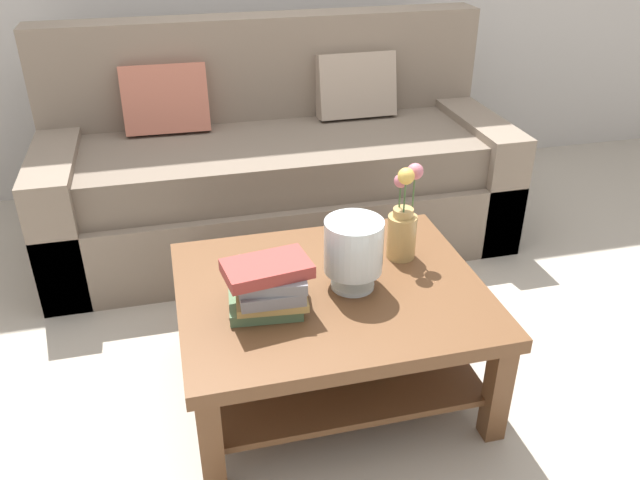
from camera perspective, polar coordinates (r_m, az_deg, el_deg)
ground_plane at (r=2.76m, az=0.76°, el=-7.13°), size 10.00×10.00×0.00m
couch at (r=3.28m, az=-3.86°, el=6.31°), size 2.24×0.90×1.06m
coffee_table at (r=2.27m, az=0.97°, el=-6.58°), size 1.03×0.86×0.43m
book_stack_main at (r=2.05m, az=-4.54°, el=-4.00°), size 0.29×0.24×0.18m
glass_hurricane_vase at (r=2.13m, az=2.97°, el=-0.73°), size 0.20×0.20×0.25m
flower_pitcher at (r=2.32m, az=7.34°, el=1.51°), size 0.12×0.11×0.36m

